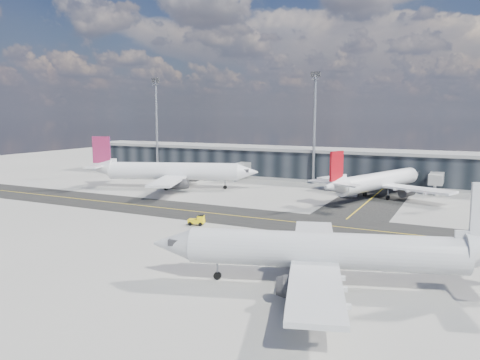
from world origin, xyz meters
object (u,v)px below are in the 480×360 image
at_px(airliner_af, 171,171).
at_px(airliner_redtail, 378,181).
at_px(baggage_tug, 198,220).
at_px(airliner_near, 330,251).
at_px(service_van, 347,192).

relative_size(airliner_af, airliner_redtail, 1.15).
xyz_separation_m(airliner_af, baggage_tug, (26.13, -30.16, -3.35)).
distance_m(airliner_af, baggage_tug, 40.05).
bearing_deg(baggage_tug, airliner_redtail, 137.32).
distance_m(airliner_redtail, airliner_near, 56.33).
height_order(airliner_near, service_van, airliner_near).
relative_size(airliner_near, service_van, 6.29).
height_order(airliner_redtail, airliner_near, airliner_near).
relative_size(airliner_af, airliner_near, 1.09).
xyz_separation_m(airliner_redtail, service_van, (-6.36, -0.51, -2.82)).
bearing_deg(airliner_redtail, service_van, -154.60).
xyz_separation_m(airliner_redtail, airliner_near, (5.00, -56.10, 0.13)).
height_order(baggage_tug, service_van, service_van).
bearing_deg(service_van, airliner_near, -117.97).
bearing_deg(airliner_redtail, baggage_tug, -98.57).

